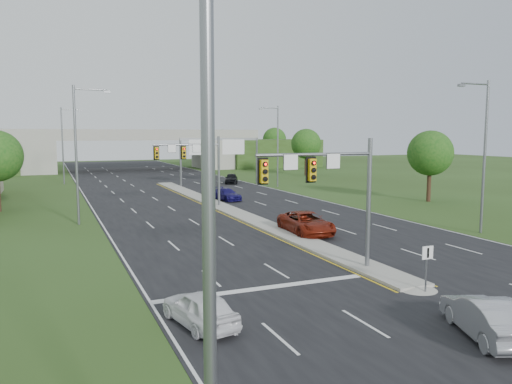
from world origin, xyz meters
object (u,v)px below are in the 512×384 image
at_px(keep_right_sign, 427,261).
at_px(sign_gantry, 219,148).
at_px(car_silver, 486,317).
at_px(signal_mast_near, 333,183).
at_px(car_far_c, 231,178).
at_px(signal_mast_far, 197,160).
at_px(car_far_a, 306,223).
at_px(car_white, 200,308).
at_px(car_far_b, 226,194).
at_px(overpass, 131,152).

bearing_deg(keep_right_sign, sign_gantry, 82.30).
height_order(sign_gantry, car_silver, sign_gantry).
distance_m(signal_mast_near, car_far_c, 48.23).
bearing_deg(signal_mast_far, car_far_c, 62.27).
bearing_deg(car_far_a, keep_right_sign, -92.55).
relative_size(signal_mast_near, car_silver, 1.55).
distance_m(signal_mast_near, sign_gantry, 45.88).
relative_size(car_white, car_far_b, 0.88).
relative_size(car_far_a, car_far_c, 1.30).
bearing_deg(car_far_a, car_white, -127.49).
distance_m(keep_right_sign, sign_gantry, 50.04).
bearing_deg(signal_mast_far, signal_mast_near, -90.00).
bearing_deg(keep_right_sign, car_far_c, 79.86).
bearing_deg(keep_right_sign, signal_mast_near, 116.94).
bearing_deg(car_white, car_far_b, -122.29).
distance_m(overpass, car_silver, 89.32).
xyz_separation_m(keep_right_sign, car_far_a, (1.50, 14.14, -0.71)).
bearing_deg(car_far_c, keep_right_sign, -78.05).
distance_m(overpass, car_far_c, 34.72).
xyz_separation_m(overpass, car_far_b, (2.24, -50.75, -2.88)).
bearing_deg(overpass, car_silver, -90.96).
bearing_deg(car_far_a, car_far_c, 81.83).
xyz_separation_m(signal_mast_near, car_far_c, (11.41, 46.70, -3.96)).
height_order(signal_mast_far, car_far_a, signal_mast_far).
bearing_deg(car_white, car_far_a, -142.37).
xyz_separation_m(car_white, car_far_a, (12.06, 13.88, 0.11)).
bearing_deg(car_silver, car_white, -8.49).
height_order(signal_mast_near, car_silver, signal_mast_near).
bearing_deg(signal_mast_near, sign_gantry, 78.75).
distance_m(keep_right_sign, overpass, 84.55).
distance_m(keep_right_sign, car_far_b, 33.86).
relative_size(signal_mast_near, car_far_a, 1.23).
distance_m(sign_gantry, car_white, 52.32).
distance_m(keep_right_sign, car_far_a, 14.24).
relative_size(car_far_a, car_far_b, 1.26).
bearing_deg(signal_mast_near, car_far_a, 68.77).
relative_size(signal_mast_far, car_far_a, 1.23).
distance_m(keep_right_sign, car_silver, 5.03).
bearing_deg(overpass, signal_mast_near, -91.62).
bearing_deg(sign_gantry, car_far_b, -105.81).
distance_m(car_far_a, car_far_c, 37.79).
height_order(overpass, car_white, overpass).
relative_size(overpass, car_far_a, 14.07).
bearing_deg(overpass, car_far_b, -87.47).
xyz_separation_m(keep_right_sign, car_far_b, (2.24, 33.77, -0.84)).
distance_m(signal_mast_near, signal_mast_far, 25.00).
relative_size(signal_mast_near, overpass, 0.09).
xyz_separation_m(car_white, car_far_b, (12.81, 33.51, -0.03)).
relative_size(sign_gantry, car_far_a, 2.04).
bearing_deg(signal_mast_far, car_silver, -88.72).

